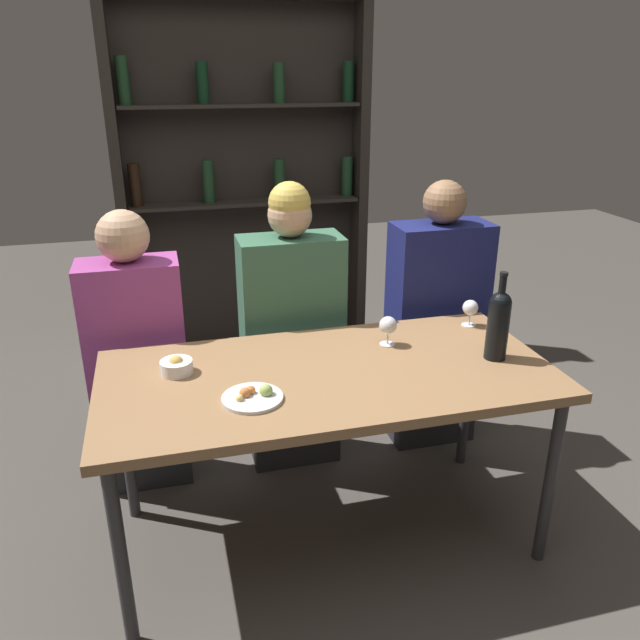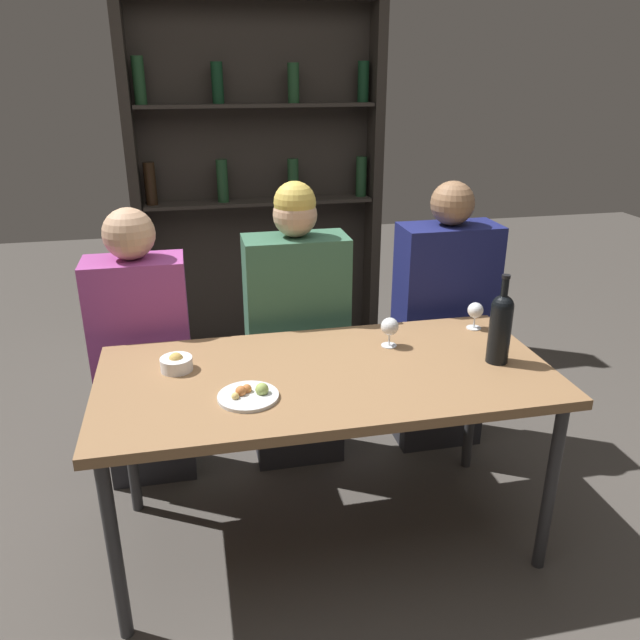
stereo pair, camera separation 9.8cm
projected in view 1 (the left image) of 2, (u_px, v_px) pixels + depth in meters
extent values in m
plane|color=#47423D|center=(327.00, 534.00, 2.47)|extent=(10.00, 10.00, 0.00)
cube|color=olive|center=(328.00, 376.00, 2.20)|extent=(1.59, 0.76, 0.04)
cylinder|color=#2D2D30|center=(121.00, 558.00, 1.88)|extent=(0.04, 0.04, 0.69)
cylinder|color=#2D2D30|center=(550.00, 482.00, 2.23)|extent=(0.04, 0.04, 0.69)
cylinder|color=#2D2D30|center=(126.00, 443.00, 2.45)|extent=(0.04, 0.04, 0.69)
cylinder|color=#2D2D30|center=(467.00, 397.00, 2.80)|extent=(0.04, 0.04, 0.69)
cube|color=#28231E|center=(242.00, 173.00, 3.84)|extent=(1.46, 0.02, 2.23)
cube|color=#28231E|center=(119.00, 181.00, 3.57)|extent=(0.06, 0.18, 2.23)
cube|color=#28231E|center=(360.00, 171.00, 3.92)|extent=(0.06, 0.18, 2.23)
cube|color=#28231E|center=(246.00, 203.00, 3.81)|extent=(1.38, 0.18, 0.02)
cylinder|color=black|center=(135.00, 185.00, 3.61)|extent=(0.07, 0.07, 0.25)
cylinder|color=#19381E|center=(208.00, 182.00, 3.70)|extent=(0.07, 0.07, 0.25)
cylinder|color=#19381E|center=(279.00, 179.00, 3.80)|extent=(0.07, 0.07, 0.25)
cylinder|color=#19381E|center=(347.00, 176.00, 3.91)|extent=(0.07, 0.07, 0.24)
cube|color=#28231E|center=(242.00, 105.00, 3.59)|extent=(1.38, 0.18, 0.02)
cylinder|color=#19381E|center=(123.00, 81.00, 3.39)|extent=(0.07, 0.07, 0.25)
cylinder|color=black|center=(202.00, 83.00, 3.51)|extent=(0.07, 0.07, 0.22)
cylinder|color=#19381E|center=(279.00, 83.00, 3.59)|extent=(0.07, 0.07, 0.22)
cylinder|color=black|center=(348.00, 82.00, 3.71)|extent=(0.07, 0.07, 0.23)
cylinder|color=black|center=(497.00, 331.00, 2.26)|extent=(0.08, 0.08, 0.22)
sphere|color=black|center=(501.00, 303.00, 2.22)|extent=(0.08, 0.08, 0.08)
cylinder|color=black|center=(502.00, 289.00, 2.20)|extent=(0.03, 0.03, 0.10)
cylinder|color=black|center=(504.00, 274.00, 2.18)|extent=(0.03, 0.03, 0.01)
cylinder|color=silver|center=(469.00, 325.00, 2.58)|extent=(0.06, 0.06, 0.00)
cylinder|color=silver|center=(469.00, 318.00, 2.57)|extent=(0.01, 0.01, 0.06)
sphere|color=silver|center=(470.00, 308.00, 2.56)|extent=(0.06, 0.06, 0.06)
cylinder|color=silver|center=(387.00, 344.00, 2.41)|extent=(0.06, 0.06, 0.00)
cylinder|color=silver|center=(388.00, 337.00, 2.40)|extent=(0.01, 0.01, 0.06)
sphere|color=silver|center=(388.00, 325.00, 2.38)|extent=(0.07, 0.07, 0.07)
cylinder|color=silver|center=(252.00, 398.00, 2.01)|extent=(0.20, 0.20, 0.01)
sphere|color=#99B256|center=(266.00, 391.00, 2.01)|extent=(0.04, 0.04, 0.04)
sphere|color=#C67038|center=(251.00, 390.00, 2.02)|extent=(0.03, 0.03, 0.03)
sphere|color=#C67038|center=(245.00, 393.00, 2.00)|extent=(0.04, 0.04, 0.04)
sphere|color=#E5BC66|center=(240.00, 398.00, 1.98)|extent=(0.02, 0.02, 0.02)
cylinder|color=white|center=(177.00, 367.00, 2.17)|extent=(0.11, 0.11, 0.05)
sphere|color=gold|center=(176.00, 363.00, 2.17)|extent=(0.05, 0.05, 0.05)
cube|color=#26262B|center=(147.00, 433.00, 2.74)|extent=(0.36, 0.22, 0.45)
cube|color=#9E3F8C|center=(134.00, 327.00, 2.55)|extent=(0.40, 0.22, 0.56)
sphere|color=tan|center=(123.00, 236.00, 2.41)|extent=(0.21, 0.21, 0.21)
cube|color=#26262B|center=(293.00, 413.00, 2.90)|extent=(0.40, 0.22, 0.45)
cube|color=#38664C|center=(291.00, 306.00, 2.70)|extent=(0.44, 0.22, 0.61)
sphere|color=tan|center=(290.00, 215.00, 2.55)|extent=(0.18, 0.18, 0.18)
sphere|color=gold|center=(290.00, 203.00, 2.53)|extent=(0.17, 0.17, 0.17)
cube|color=#26262B|center=(430.00, 395.00, 3.06)|extent=(0.39, 0.22, 0.45)
cube|color=navy|center=(438.00, 291.00, 2.86)|extent=(0.44, 0.22, 0.63)
sphere|color=#8C6647|center=(445.00, 202.00, 2.70)|extent=(0.19, 0.19, 0.19)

